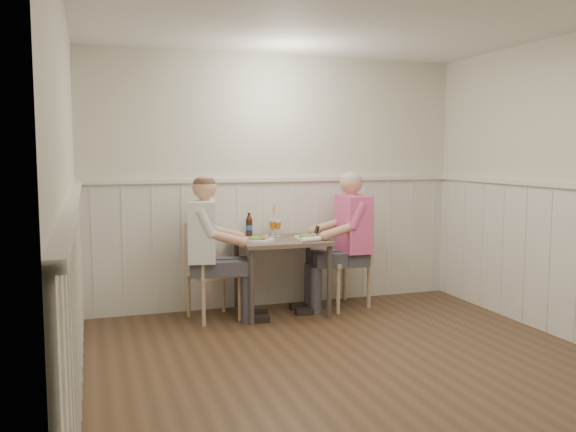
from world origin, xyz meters
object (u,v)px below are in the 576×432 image
(chair_right, at_px, (346,255))
(diner_cream, at_px, (207,260))
(dining_table, at_px, (282,250))
(chair_left, at_px, (208,268))
(man_in_pink, at_px, (349,251))
(grass_vase, at_px, (272,221))
(beer_bottle, at_px, (249,226))

(chair_right, height_order, diner_cream, diner_cream)
(dining_table, height_order, chair_left, chair_left)
(chair_right, height_order, chair_left, chair_right)
(man_in_pink, distance_m, grass_vase, 0.84)
(man_in_pink, height_order, diner_cream, man_in_pink)
(chair_left, height_order, grass_vase, grass_vase)
(diner_cream, bearing_deg, man_in_pink, 0.36)
(dining_table, xyz_separation_m, beer_bottle, (-0.26, 0.27, 0.21))
(chair_left, bearing_deg, dining_table, -0.85)
(beer_bottle, bearing_deg, chair_right, -10.63)
(diner_cream, distance_m, grass_vase, 0.85)
(dining_table, height_order, chair_right, chair_right)
(beer_bottle, xyz_separation_m, grass_vase, (0.24, -0.03, 0.05))
(chair_left, bearing_deg, beer_bottle, 28.42)
(dining_table, relative_size, chair_left, 0.95)
(man_in_pink, relative_size, grass_vase, 4.01)
(dining_table, height_order, diner_cream, diner_cream)
(dining_table, distance_m, grass_vase, 0.36)
(chair_left, bearing_deg, man_in_pink, -2.09)
(man_in_pink, distance_m, beer_bottle, 1.05)
(chair_left, distance_m, beer_bottle, 0.65)
(chair_right, xyz_separation_m, man_in_pink, (-0.02, -0.12, 0.06))
(diner_cream, height_order, beer_bottle, diner_cream)
(chair_right, xyz_separation_m, grass_vase, (-0.76, 0.16, 0.37))
(dining_table, bearing_deg, grass_vase, 96.27)
(chair_left, relative_size, man_in_pink, 0.64)
(chair_left, bearing_deg, diner_cream, -109.48)
(beer_bottle, distance_m, grass_vase, 0.24)
(dining_table, bearing_deg, man_in_pink, -3.37)
(chair_right, distance_m, diner_cream, 1.50)
(dining_table, relative_size, diner_cream, 0.62)
(dining_table, relative_size, grass_vase, 2.45)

